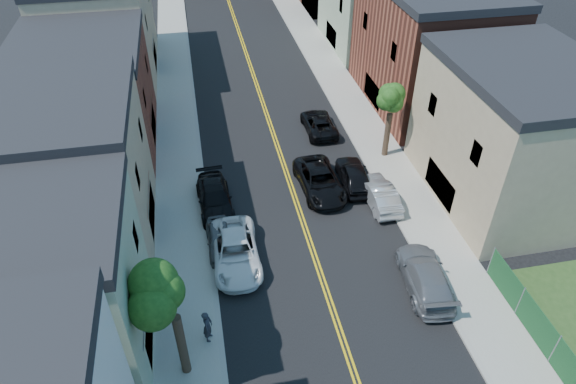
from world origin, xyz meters
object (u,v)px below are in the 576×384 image
grey_car_right (425,276)px  black_suv_lane (320,181)px  dark_car_right_far (319,123)px  white_pickup (236,251)px  pedestrian_left (208,326)px  grey_car_left (220,240)px  black_car_right (354,175)px  silver_car_right (379,194)px  black_car_left (215,198)px

grey_car_right → black_suv_lane: 10.49m
dark_car_right_far → black_suv_lane: 8.14m
white_pickup → black_suv_lane: white_pickup is taller
dark_car_right_far → pedestrian_left: (-10.50, -19.05, 0.42)m
white_pickup → black_suv_lane: size_ratio=1.01×
white_pickup → pedestrian_left: (-2.01, -5.31, 0.31)m
grey_car_left → grey_car_right: grey_car_right is taller
black_car_right → dark_car_right_far: (-0.65, 7.71, -0.13)m
silver_car_right → pedestrian_left: pedestrian_left is taller
black_car_right → black_suv_lane: 2.56m
black_car_left → black_suv_lane: (7.40, 0.43, 0.03)m
grey_car_right → black_car_right: 10.10m
grey_car_left → black_suv_lane: 8.64m
black_car_right → black_suv_lane: bearing=8.5°
white_pickup → grey_car_left: bearing=121.6°
black_car_left → grey_car_right: 14.48m
black_car_left → grey_car_right: size_ratio=0.95×
black_car_right → silver_car_right: 2.59m
white_pickup → silver_car_right: white_pickup is taller
black_suv_lane → pedestrian_left: 14.07m
white_pickup → grey_car_right: grey_car_right is taller
grey_car_right → pedestrian_left: size_ratio=2.89×
dark_car_right_far → white_pickup: bearing=57.9°
white_pickup → silver_car_right: bearing=20.5°
grey_car_left → white_pickup: bearing=-60.1°
black_car_left → grey_car_left: bearing=-92.8°
white_pickup → grey_car_right: size_ratio=1.04×
grey_car_right → black_suv_lane: (-3.60, 9.85, -0.01)m
white_pickup → black_suv_lane: 8.79m
black_car_left → dark_car_right_far: size_ratio=1.06×
black_car_right → white_pickup: bearing=37.4°
grey_car_left → grey_car_right: bearing=-27.0°
grey_car_left → grey_car_right: (11.00, -5.38, 0.14)m
white_pickup → grey_car_left: white_pickup is taller
silver_car_right → grey_car_left: bearing=10.4°
grey_car_right → silver_car_right: bearing=-83.6°
dark_car_right_far → black_suv_lane: black_suv_lane is taller
black_car_left → silver_car_right: size_ratio=1.13×
black_car_left → dark_car_right_far: bearing=39.1°
grey_car_right → black_car_left: bearing=-34.2°
black_car_left → dark_car_right_far: 12.49m
white_pickup → dark_car_right_far: white_pickup is taller
silver_car_right → black_suv_lane: black_suv_lane is taller
grey_car_left → black_car_left: (0.00, 4.04, 0.10)m
black_car_left → black_suv_lane: black_suv_lane is taller
silver_car_right → white_pickup: bearing=18.3°
white_pickup → black_suv_lane: bearing=42.2°
grey_car_right → dark_car_right_far: grey_car_right is taller
grey_car_right → dark_car_right_far: size_ratio=1.11×
grey_car_right → silver_car_right: (0.00, 7.68, -0.03)m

